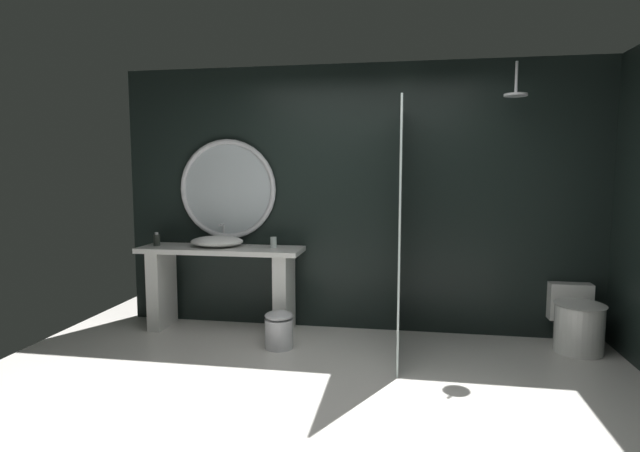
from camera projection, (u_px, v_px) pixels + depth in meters
name	position (u px, v px, depth m)	size (l,w,h in m)	color
ground_plane	(331.00, 415.00, 3.26)	(5.76, 5.76, 0.00)	silver
back_wall_panel	(360.00, 199.00, 4.98)	(4.80, 0.10, 2.60)	black
vanity_counter	(222.00, 278.00, 4.98)	(1.61, 0.48, 0.83)	silver
vessel_sink	(217.00, 241.00, 4.99)	(0.53, 0.43, 0.22)	white
tumbler_cup	(274.00, 242.00, 4.91)	(0.06, 0.06, 0.11)	silver
soap_dispenser	(157.00, 240.00, 5.05)	(0.07, 0.07, 0.13)	#282D28
round_wall_mirror	(228.00, 189.00, 5.11)	(1.01, 0.05, 1.01)	silver
shower_glass_panel	(400.00, 231.00, 4.31)	(0.02, 1.17, 2.13)	silver
rain_shower_head	(516.00, 92.00, 4.29)	(0.19, 0.19, 0.29)	silver
toilet	(577.00, 321.00, 4.45)	(0.42, 0.61, 0.55)	white
waste_bin	(279.00, 329.00, 4.49)	(0.25, 0.25, 0.33)	silver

